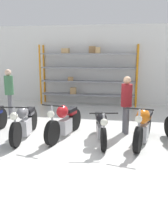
{
  "coord_description": "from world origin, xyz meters",
  "views": [
    {
      "loc": [
        1.17,
        -6.43,
        2.33
      ],
      "look_at": [
        0.0,
        0.4,
        0.7
      ],
      "focal_mm": 40.0,
      "sensor_mm": 36.0,
      "label": 1
    }
  ],
  "objects": [
    {
      "name": "motorcycle_grey",
      "position": [
        -1.61,
        -0.07,
        0.47
      ],
      "size": [
        0.72,
        2.14,
        1.04
      ],
      "rotation": [
        0.0,
        0.0,
        -1.49
      ],
      "color": "black",
      "rests_on": "ground_plane"
    },
    {
      "name": "person_browsing",
      "position": [
        -3.06,
        2.03,
        1.06
      ],
      "size": [
        0.41,
        0.41,
        1.78
      ],
      "rotation": [
        0.0,
        0.0,
        3.51
      ],
      "color": "#595960",
      "rests_on": "ground_plane"
    },
    {
      "name": "motorcycle_black",
      "position": [
        0.54,
        -0.02,
        0.43
      ],
      "size": [
        0.71,
        1.92,
        0.95
      ],
      "rotation": [
        0.0,
        0.0,
        -1.37
      ],
      "color": "black",
      "rests_on": "ground_plane"
    },
    {
      "name": "person_near_rack",
      "position": [
        1.18,
        0.82,
        1.0
      ],
      "size": [
        0.41,
        0.41,
        1.7
      ],
      "rotation": [
        0.0,
        0.0,
        3.51
      ],
      "color": "#595960",
      "rests_on": "ground_plane"
    },
    {
      "name": "back_wall",
      "position": [
        0.0,
        5.33,
        1.8
      ],
      "size": [
        30.0,
        0.08,
        3.6
      ],
      "color": "white",
      "rests_on": "ground_plane"
    },
    {
      "name": "shelving_rack",
      "position": [
        -0.64,
        4.96,
        1.45
      ],
      "size": [
        4.47,
        0.63,
        2.72
      ],
      "color": "orange",
      "rests_on": "ground_plane"
    },
    {
      "name": "ground_plane",
      "position": [
        0.0,
        0.0,
        0.0
      ],
      "size": [
        30.0,
        30.0,
        0.0
      ],
      "primitive_type": "plane",
      "color": "silver"
    },
    {
      "name": "motorcycle_orange",
      "position": [
        1.64,
        0.03,
        0.48
      ],
      "size": [
        0.75,
        2.03,
        1.08
      ],
      "rotation": [
        0.0,
        0.0,
        -1.8
      ],
      "color": "black",
      "rests_on": "ground_plane"
    },
    {
      "name": "motorcycle_red",
      "position": [
        -0.53,
        0.18,
        0.46
      ],
      "size": [
        0.72,
        2.08,
        1.06
      ],
      "rotation": [
        0.0,
        0.0,
        -1.78
      ],
      "color": "black",
      "rests_on": "ground_plane"
    }
  ]
}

